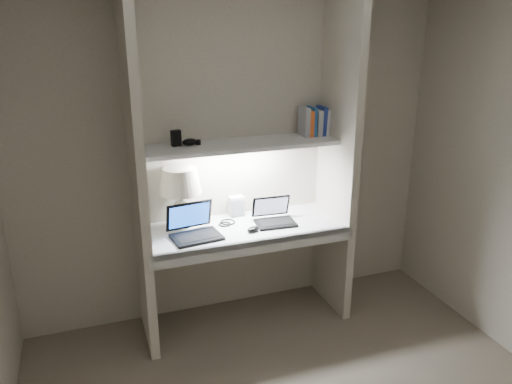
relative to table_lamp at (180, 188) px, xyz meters
name	(u,v)px	position (x,y,z in m)	size (l,w,h in m)	color
back_wall	(233,153)	(0.43, 0.14, 0.18)	(3.20, 0.01, 2.50)	beige
alcove_panel_left	(137,172)	(-0.30, -0.13, 0.18)	(0.06, 0.55, 2.50)	beige
alcove_panel_right	(338,153)	(1.16, -0.13, 0.18)	(0.06, 0.55, 2.50)	beige
desk	(245,229)	(0.43, -0.13, -0.32)	(1.40, 0.55, 0.04)	white
desk_apron	(257,247)	(0.43, -0.39, -0.35)	(1.46, 0.03, 0.10)	silver
shelf	(240,145)	(0.43, -0.04, 0.28)	(1.40, 0.36, 0.03)	silver
strip_light	(240,148)	(0.43, -0.04, 0.26)	(0.60, 0.04, 0.01)	white
table_lamp	(180,188)	(0.00, 0.00, 0.00)	(0.30, 0.30, 0.44)	white
laptop_main	(194,229)	(0.05, -0.18, -0.25)	(0.36, 0.32, 0.22)	black
laptop_netbook	(274,217)	(0.65, -0.13, -0.26)	(0.30, 0.27, 0.18)	black
speaker	(236,206)	(0.43, 0.08, -0.22)	(0.11, 0.08, 0.16)	silver
mouse	(253,229)	(0.46, -0.25, -0.28)	(0.10, 0.06, 0.04)	black
cable_coil	(228,222)	(0.33, -0.03, -0.29)	(0.11, 0.11, 0.01)	black
sticky_note	(192,236)	(0.03, -0.18, -0.30)	(0.08, 0.08, 0.00)	yellow
book_row	(314,122)	(1.02, 0.02, 0.40)	(0.20, 0.14, 0.21)	silver
shelf_box	(176,138)	(-0.01, 0.02, 0.35)	(0.06, 0.05, 0.11)	black
shelf_gadget	(190,142)	(0.08, 0.01, 0.32)	(0.11, 0.08, 0.05)	black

